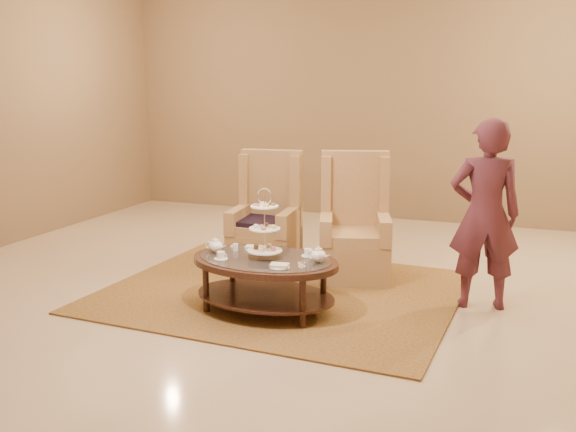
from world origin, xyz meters
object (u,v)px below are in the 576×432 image
at_px(person, 485,215).
at_px(armchair_right, 354,236).
at_px(tea_table, 265,268).
at_px(armchair_left, 267,228).

bearing_deg(person, armchair_right, -33.13).
height_order(tea_table, person, person).
xyz_separation_m(armchair_left, armchair_right, (1.00, -0.07, 0.01)).
xyz_separation_m(armchair_right, person, (1.29, -0.48, 0.41)).
xyz_separation_m(tea_table, armchair_left, (-0.54, 1.36, 0.02)).
distance_m(tea_table, person, 1.98).
xyz_separation_m(tea_table, person, (1.75, 0.81, 0.44)).
bearing_deg(armchair_left, person, -18.59).
relative_size(tea_table, armchair_right, 1.06).
bearing_deg(armchair_right, tea_table, -125.99).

